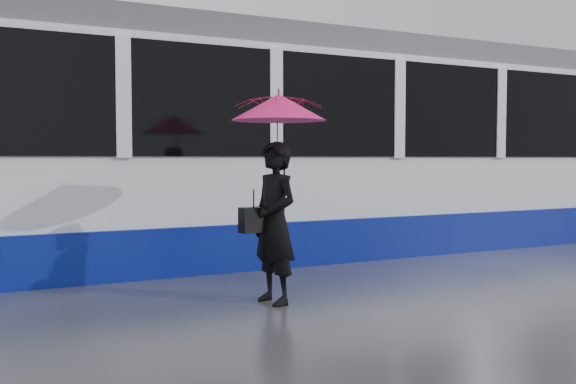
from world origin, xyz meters
TOP-DOWN VIEW (x-y plane):
  - ground at (0.00, 0.00)m, footprint 90.00×90.00m
  - rails at (0.00, 2.50)m, footprint 34.00×1.51m
  - tram at (0.95, 2.50)m, footprint 26.00×2.56m
  - woman at (-0.45, -0.56)m, footprint 0.50×0.66m
  - umbrella at (-0.40, -0.56)m, footprint 1.13×1.13m
  - handbag at (-0.67, -0.54)m, footprint 0.31×0.18m

SIDE VIEW (x-z plane):
  - ground at x=0.00m, z-range 0.00..0.00m
  - rails at x=0.00m, z-range 0.00..0.02m
  - woman at x=-0.45m, z-range 0.00..1.64m
  - handbag at x=-0.67m, z-range 0.64..1.08m
  - tram at x=0.95m, z-range -0.04..3.31m
  - umbrella at x=-0.40m, z-range 1.25..2.36m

